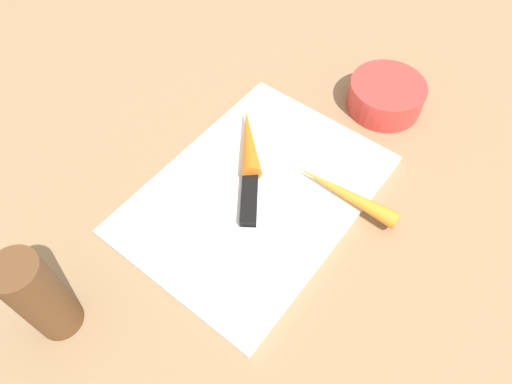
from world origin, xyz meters
The scene contains 7 objects.
ground_plane centered at (0.00, 0.00, 0.00)m, with size 1.40×1.40×0.00m, color #8C6D4C.
cutting_board centered at (0.00, 0.00, 0.01)m, with size 0.36×0.26×0.01m, color white.
knife centered at (-0.03, -0.01, 0.02)m, with size 0.17×0.13×0.01m.
carrot_long centered at (0.07, -0.10, 0.02)m, with size 0.02×0.02×0.15m, color orange.
carrot_short centered at (0.06, 0.06, 0.03)m, with size 0.03×0.03×0.13m, color orange.
small_bowl centered at (0.27, -0.05, 0.02)m, with size 0.12×0.12×0.05m, color red.
pepper_grinder centered at (-0.28, 0.07, 0.07)m, with size 0.05×0.05×0.14m, color brown.
Camera 1 is at (-0.29, -0.22, 0.53)m, focal length 32.40 mm.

